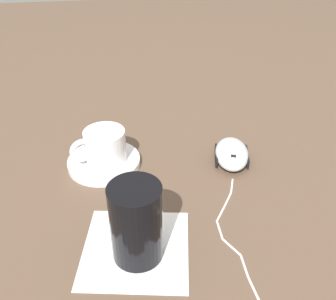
{
  "coord_description": "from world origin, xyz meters",
  "views": [
    {
      "loc": [
        0.09,
        0.46,
        0.41
      ],
      "look_at": [
        0.0,
        -0.1,
        0.03
      ],
      "focal_mm": 40.0,
      "sensor_mm": 36.0,
      "label": 1
    }
  ],
  "objects_px": {
    "coffee_cup": "(104,146)",
    "drinking_glass": "(136,223)",
    "computer_mouse": "(232,154)",
    "saucer": "(104,162)"
  },
  "relations": [
    {
      "from": "coffee_cup",
      "to": "computer_mouse",
      "type": "height_order",
      "value": "coffee_cup"
    },
    {
      "from": "saucer",
      "to": "drinking_glass",
      "type": "xyz_separation_m",
      "value": [
        -0.04,
        0.22,
        0.05
      ]
    },
    {
      "from": "coffee_cup",
      "to": "computer_mouse",
      "type": "distance_m",
      "value": 0.24
    },
    {
      "from": "drinking_glass",
      "to": "saucer",
      "type": "bearing_deg",
      "value": -78.62
    },
    {
      "from": "saucer",
      "to": "computer_mouse",
      "type": "relative_size",
      "value": 1.19
    },
    {
      "from": "saucer",
      "to": "coffee_cup",
      "type": "relative_size",
      "value": 1.33
    },
    {
      "from": "coffee_cup",
      "to": "drinking_glass",
      "type": "xyz_separation_m",
      "value": [
        -0.04,
        0.22,
        0.02
      ]
    },
    {
      "from": "saucer",
      "to": "computer_mouse",
      "type": "height_order",
      "value": "computer_mouse"
    },
    {
      "from": "computer_mouse",
      "to": "drinking_glass",
      "type": "bearing_deg",
      "value": 45.27
    },
    {
      "from": "saucer",
      "to": "coffee_cup",
      "type": "height_order",
      "value": "coffee_cup"
    }
  ]
}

